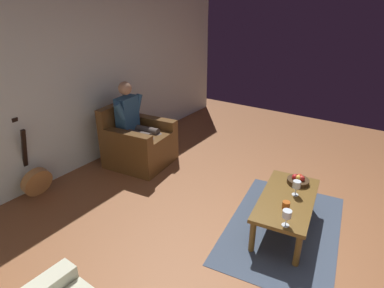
% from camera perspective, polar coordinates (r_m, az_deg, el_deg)
% --- Properties ---
extents(ground_plane, '(7.66, 7.66, 0.00)m').
position_cam_1_polar(ground_plane, '(3.72, 18.92, -15.01)').
color(ground_plane, brown).
extents(wall_back, '(6.48, 0.06, 2.56)m').
position_cam_1_polar(wall_back, '(4.85, -18.40, 11.28)').
color(wall_back, silver).
rests_on(wall_back, ground).
extents(rug, '(1.91, 1.36, 0.01)m').
position_cam_1_polar(rug, '(3.74, 15.99, -14.19)').
color(rug, '#3C485A').
rests_on(rug, ground).
extents(armchair, '(0.92, 0.94, 0.90)m').
position_cam_1_polar(armchair, '(4.84, -9.65, 0.10)').
color(armchair, brown).
rests_on(armchair, ground).
extents(person_seated, '(0.61, 0.64, 1.24)m').
position_cam_1_polar(person_seated, '(4.73, -10.14, 3.85)').
color(person_seated, '#2C5378').
rests_on(person_seated, ground).
extents(coffee_table, '(1.14, 0.67, 0.39)m').
position_cam_1_polar(coffee_table, '(3.55, 16.61, -9.97)').
color(coffee_table, brown).
rests_on(coffee_table, ground).
extents(guitar, '(0.38, 0.33, 1.02)m').
position_cam_1_polar(guitar, '(4.48, -26.17, -5.67)').
color(guitar, '#B57A41').
rests_on(guitar, ground).
extents(wine_glass_near, '(0.08, 0.08, 0.16)m').
position_cam_1_polar(wine_glass_near, '(3.06, 16.63, -12.07)').
color(wine_glass_near, silver).
rests_on(wine_glass_near, coffee_table).
extents(wine_glass_far, '(0.08, 0.08, 0.17)m').
position_cam_1_polar(wine_glass_far, '(3.53, 18.22, -7.04)').
color(wine_glass_far, silver).
rests_on(wine_glass_far, coffee_table).
extents(fruit_bowl, '(0.24, 0.24, 0.11)m').
position_cam_1_polar(fruit_bowl, '(3.79, 18.48, -6.15)').
color(fruit_bowl, '#382513').
rests_on(fruit_bowl, coffee_table).
extents(candle_jar, '(0.08, 0.08, 0.07)m').
position_cam_1_polar(candle_jar, '(3.34, 16.49, -10.44)').
color(candle_jar, '#AE5119').
rests_on(candle_jar, coffee_table).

